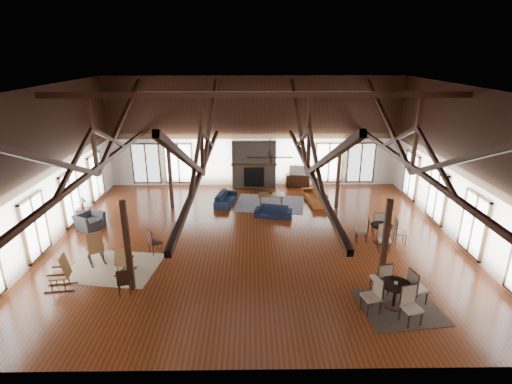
{
  "coord_description": "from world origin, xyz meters",
  "views": [
    {
      "loc": [
        -0.18,
        -14.61,
        7.27
      ],
      "look_at": [
        0.04,
        1.0,
        1.69
      ],
      "focal_mm": 28.0,
      "sensor_mm": 36.0,
      "label": 1
    }
  ],
  "objects_px": {
    "armchair": "(89,221)",
    "tv_console": "(297,180)",
    "sofa_navy_front": "(273,212)",
    "cafe_table_far": "(381,230)",
    "coffee_table": "(271,195)",
    "cafe_table_near": "(395,291)",
    "sofa_orange": "(315,196)",
    "sofa_navy_left": "(226,198)"
  },
  "relations": [
    {
      "from": "sofa_navy_front",
      "to": "cafe_table_far",
      "type": "height_order",
      "value": "cafe_table_far"
    },
    {
      "from": "sofa_navy_left",
      "to": "cafe_table_far",
      "type": "height_order",
      "value": "cafe_table_far"
    },
    {
      "from": "sofa_orange",
      "to": "coffee_table",
      "type": "height_order",
      "value": "sofa_orange"
    },
    {
      "from": "sofa_navy_left",
      "to": "tv_console",
      "type": "height_order",
      "value": "tv_console"
    },
    {
      "from": "coffee_table",
      "to": "armchair",
      "type": "distance_m",
      "value": 8.43
    },
    {
      "from": "tv_console",
      "to": "sofa_navy_left",
      "type": "bearing_deg",
      "value": -145.24
    },
    {
      "from": "sofa_orange",
      "to": "cafe_table_near",
      "type": "height_order",
      "value": "cafe_table_near"
    },
    {
      "from": "sofa_navy_front",
      "to": "cafe_table_far",
      "type": "bearing_deg",
      "value": -20.78
    },
    {
      "from": "armchair",
      "to": "tv_console",
      "type": "bearing_deg",
      "value": -29.73
    },
    {
      "from": "sofa_orange",
      "to": "sofa_navy_front",
      "type": "bearing_deg",
      "value": -58.35
    },
    {
      "from": "armchair",
      "to": "tv_console",
      "type": "distance_m",
      "value": 11.07
    },
    {
      "from": "armchair",
      "to": "tv_console",
      "type": "xyz_separation_m",
      "value": [
        9.57,
        5.56,
        -0.01
      ]
    },
    {
      "from": "sofa_navy_front",
      "to": "coffee_table",
      "type": "relative_size",
      "value": 1.31
    },
    {
      "from": "sofa_navy_left",
      "to": "tv_console",
      "type": "relative_size",
      "value": 1.45
    },
    {
      "from": "sofa_orange",
      "to": "cafe_table_far",
      "type": "xyz_separation_m",
      "value": [
        1.91,
        -4.54,
        0.21
      ]
    },
    {
      "from": "tv_console",
      "to": "sofa_navy_front",
      "type": "bearing_deg",
      "value": -109.97
    },
    {
      "from": "coffee_table",
      "to": "cafe_table_far",
      "type": "xyz_separation_m",
      "value": [
        4.16,
        -4.32,
        0.09
      ]
    },
    {
      "from": "sofa_navy_left",
      "to": "armchair",
      "type": "relative_size",
      "value": 1.81
    },
    {
      "from": "cafe_table_near",
      "to": "tv_console",
      "type": "height_order",
      "value": "cafe_table_near"
    },
    {
      "from": "cafe_table_far",
      "to": "sofa_orange",
      "type": "bearing_deg",
      "value": 112.84
    },
    {
      "from": "coffee_table",
      "to": "tv_console",
      "type": "relative_size",
      "value": 0.99
    },
    {
      "from": "sofa_navy_front",
      "to": "armchair",
      "type": "relative_size",
      "value": 1.61
    },
    {
      "from": "sofa_navy_front",
      "to": "tv_console",
      "type": "distance_m",
      "value": 4.67
    },
    {
      "from": "sofa_orange",
      "to": "cafe_table_far",
      "type": "distance_m",
      "value": 4.93
    },
    {
      "from": "sofa_navy_left",
      "to": "sofa_orange",
      "type": "relative_size",
      "value": 0.91
    },
    {
      "from": "sofa_navy_front",
      "to": "cafe_table_near",
      "type": "bearing_deg",
      "value": -53.01
    },
    {
      "from": "sofa_navy_front",
      "to": "cafe_table_near",
      "type": "distance_m",
      "value": 7.62
    },
    {
      "from": "sofa_orange",
      "to": "cafe_table_far",
      "type": "height_order",
      "value": "cafe_table_far"
    },
    {
      "from": "sofa_navy_front",
      "to": "cafe_table_far",
      "type": "xyz_separation_m",
      "value": [
        4.13,
        -2.66,
        0.27
      ]
    },
    {
      "from": "armchair",
      "to": "tv_console",
      "type": "height_order",
      "value": "armchair"
    },
    {
      "from": "tv_console",
      "to": "sofa_orange",
      "type": "bearing_deg",
      "value": -76.11
    },
    {
      "from": "coffee_table",
      "to": "armchair",
      "type": "bearing_deg",
      "value": -157.04
    },
    {
      "from": "sofa_navy_left",
      "to": "cafe_table_near",
      "type": "distance_m",
      "value": 10.21
    },
    {
      "from": "sofa_navy_front",
      "to": "cafe_table_near",
      "type": "relative_size",
      "value": 0.79
    },
    {
      "from": "cafe_table_far",
      "to": "tv_console",
      "type": "height_order",
      "value": "cafe_table_far"
    },
    {
      "from": "armchair",
      "to": "cafe_table_near",
      "type": "relative_size",
      "value": 0.49
    },
    {
      "from": "sofa_orange",
      "to": "armchair",
      "type": "bearing_deg",
      "value": -81.95
    },
    {
      "from": "coffee_table",
      "to": "cafe_table_far",
      "type": "bearing_deg",
      "value": -42.77
    },
    {
      "from": "sofa_navy_left",
      "to": "tv_console",
      "type": "xyz_separation_m",
      "value": [
        3.89,
        2.7,
        0.05
      ]
    },
    {
      "from": "cafe_table_near",
      "to": "cafe_table_far",
      "type": "height_order",
      "value": "cafe_table_near"
    },
    {
      "from": "sofa_navy_front",
      "to": "sofa_orange",
      "type": "bearing_deg",
      "value": 52.26
    },
    {
      "from": "sofa_navy_front",
      "to": "coffee_table",
      "type": "bearing_deg",
      "value": 103.24
    }
  ]
}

